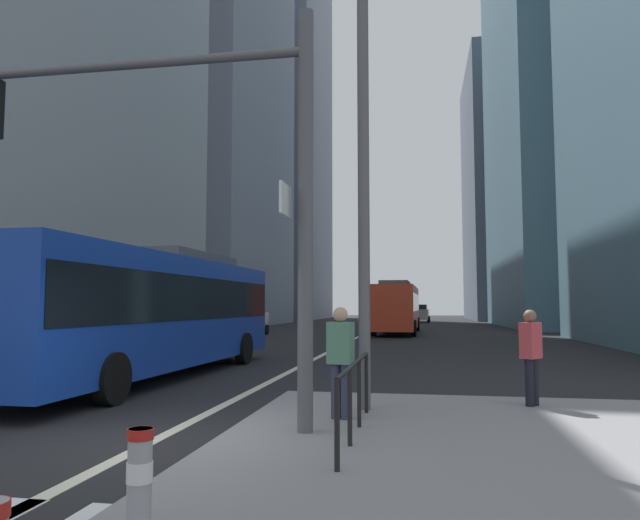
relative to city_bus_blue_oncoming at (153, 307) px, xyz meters
name	(u,v)px	position (x,y,z in m)	size (l,w,h in m)	color
ground_plane	(343,345)	(3.22, 13.44, -1.84)	(160.00, 160.00, 0.00)	black
median_island	(598,479)	(8.72, -7.56, -1.76)	(9.00, 10.00, 0.15)	gray
lane_centre_line	(363,334)	(3.22, 23.44, -1.83)	(0.20, 80.00, 0.01)	beige
office_tower_left_mid	(211,47)	(-12.78, 37.41, 25.00)	(11.72, 21.60, 53.67)	slate
office_tower_left_far	(276,138)	(-12.78, 62.91, 23.40)	(12.81, 20.76, 50.47)	slate
office_tower_right_mid	(567,74)	(20.22, 39.76, 20.97)	(12.26, 23.09, 45.62)	slate
office_tower_right_far	(521,192)	(20.22, 64.81, 14.99)	(13.88, 21.17, 33.65)	slate
city_bus_blue_oncoming	(153,307)	(0.00, 0.00, 0.00)	(2.88, 12.24, 3.40)	#14389E
sedan_white_oncoming	(15,338)	(-4.13, 0.19, -0.85)	(2.15, 4.35, 1.94)	silver
city_bus_red_receding	(397,306)	(5.35, 24.83, 0.00)	(2.91, 11.69, 3.40)	red
car_oncoming_mid	(246,320)	(-3.79, 20.56, -0.85)	(2.05, 4.18, 1.94)	silver
car_receding_near	(420,313)	(6.83, 50.24, -0.85)	(2.20, 4.35, 1.94)	#B2A899
traffic_signal_gantry	(187,157)	(3.53, -6.26, 2.24)	(5.45, 0.65, 6.00)	#515156
street_lamp_post	(363,110)	(5.96, -4.36, 3.45)	(5.50, 0.32, 8.00)	#56565B
bollard_left	(139,479)	(4.84, -10.11, -1.22)	(0.20, 0.20, 0.83)	#99999E
pedestrian_railing	(355,383)	(6.02, -6.36, -0.99)	(0.06, 3.41, 0.98)	black
pedestrian_waiting	(341,356)	(5.67, -5.26, -0.74)	(0.42, 0.32, 1.71)	#2D334C
pedestrian_walking	(531,352)	(8.79, -3.53, -0.77)	(0.42, 0.45, 1.66)	black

